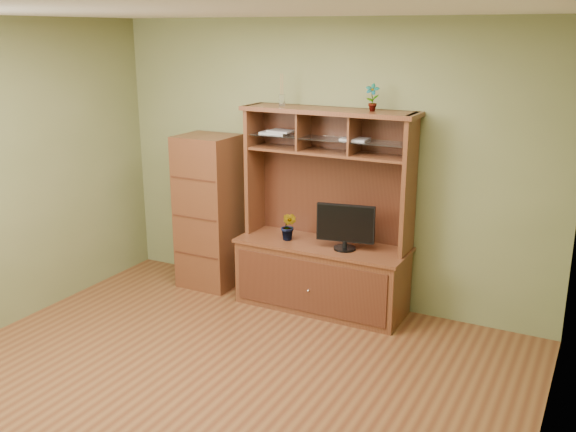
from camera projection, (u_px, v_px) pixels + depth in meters
The scene contains 8 objects.
room at pixel (206, 215), 4.43m from camera, with size 4.54×4.04×2.74m.
media_hutch at pixel (323, 255), 6.09m from camera, with size 1.66×0.61×1.90m.
monitor at pixel (345, 226), 5.81m from camera, with size 0.53×0.21×0.42m.
orchid_plant at pixel (289, 226), 6.08m from camera, with size 0.15×0.12×0.28m, color #2A521C.
top_plant at pixel (372, 97), 5.55m from camera, with size 0.13×0.09×0.24m, color #2F5E20.
reed_diffuser at pixel (282, 93), 5.95m from camera, with size 0.06×0.06×0.30m.
magazines at pixel (302, 134), 5.96m from camera, with size 1.07×0.20×0.04m.
side_cabinet at pixel (209, 212), 6.58m from camera, with size 0.56×0.51×1.57m.
Camera 1 is at (2.46, -3.52, 2.58)m, focal length 40.00 mm.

